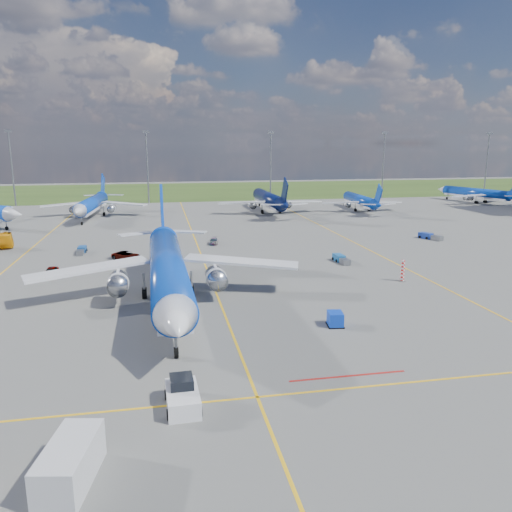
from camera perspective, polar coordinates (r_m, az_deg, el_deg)
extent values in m
plane|color=#5D5D5A|center=(57.25, -3.73, -6.35)|extent=(400.00, 400.00, 0.00)
cube|color=#2D4719|center=(204.67, -9.13, 7.35)|extent=(400.00, 80.00, 0.01)
cube|color=yellow|center=(86.02, -6.28, 0.12)|extent=(0.25, 160.00, 0.02)
cube|color=yellow|center=(39.11, 0.15, -15.82)|extent=(60.00, 0.25, 0.02)
cube|color=yellow|center=(98.37, -24.48, 0.63)|extent=(0.25, 120.00, 0.02)
cube|color=yellow|center=(102.33, 10.22, 2.02)|extent=(0.25, 120.00, 0.02)
cube|color=#A5140F|center=(42.87, 10.46, -13.34)|extent=(10.00, 0.25, 0.02)
cylinder|color=slate|center=(169.53, -26.10, 8.87)|extent=(0.50, 0.50, 22.00)
cube|color=slate|center=(169.39, -26.49, 12.67)|extent=(2.20, 0.50, 0.80)
cylinder|color=slate|center=(163.92, -12.31, 9.77)|extent=(0.50, 0.50, 22.00)
cube|color=slate|center=(163.77, -12.50, 13.72)|extent=(2.20, 0.50, 0.80)
cylinder|color=slate|center=(167.92, 1.68, 10.11)|extent=(0.50, 0.50, 22.00)
cube|color=slate|center=(167.79, 1.70, 13.97)|extent=(2.20, 0.50, 0.80)
cylinder|color=slate|center=(180.91, 14.33, 9.92)|extent=(0.50, 0.50, 22.00)
cube|color=slate|center=(180.78, 14.53, 13.50)|extent=(2.20, 0.50, 0.80)
cylinder|color=slate|center=(201.14, 24.85, 9.40)|extent=(0.50, 0.50, 22.00)
cube|color=slate|center=(201.03, 25.15, 12.60)|extent=(2.20, 0.50, 0.80)
cylinder|color=red|center=(71.89, 16.41, -1.63)|extent=(0.50, 0.50, 3.00)
cube|color=silver|center=(37.87, -8.38, -15.84)|extent=(2.44, 4.45, 1.35)
cube|color=black|center=(37.99, -8.51, -14.15)|extent=(1.73, 1.93, 0.94)
cube|color=slate|center=(40.31, -8.71, -14.15)|extent=(0.35, 2.51, 0.21)
cube|color=#0D39C0|center=(53.31, 9.04, -7.11)|extent=(1.72, 2.03, 1.48)
cube|color=silver|center=(31.99, -20.50, -21.34)|extent=(3.38, 5.80, 2.40)
imported|color=#999999|center=(77.83, -22.38, -1.65)|extent=(1.81, 3.92, 1.30)
imported|color=#999999|center=(84.88, -14.59, 0.07)|extent=(5.29, 4.61, 1.35)
imported|color=#999999|center=(94.92, -4.86, 1.68)|extent=(2.22, 4.12, 1.14)
cube|color=#195897|center=(82.21, 9.45, -0.20)|extent=(1.44, 2.57, 1.07)
cube|color=slate|center=(79.96, 10.13, -0.66)|extent=(1.23, 1.98, 0.88)
cube|color=navy|center=(92.90, -19.26, 0.73)|extent=(1.31, 2.42, 1.02)
cube|color=slate|center=(90.57, -19.46, 0.36)|extent=(1.12, 1.86, 0.84)
cube|color=navy|center=(106.13, 18.82, 2.22)|extent=(2.41, 3.03, 1.13)
cube|color=slate|center=(104.63, 19.99, 1.93)|extent=(1.97, 2.38, 0.93)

